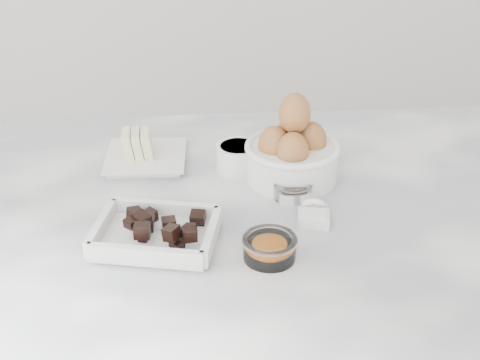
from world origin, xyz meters
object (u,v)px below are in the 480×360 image
at_px(butter_plate, 144,152).
at_px(sugar_ramekin, 238,156).
at_px(vanilla_spoon, 292,191).
at_px(chocolate_dish, 156,231).
at_px(salt_spoon, 314,215).
at_px(egg_bowl, 292,152).
at_px(zest_bowl, 270,247).
at_px(honey_bowl, 293,188).

height_order(butter_plate, sugar_ramekin, butter_plate).
relative_size(butter_plate, vanilla_spoon, 2.27).
height_order(chocolate_dish, salt_spoon, chocolate_dish).
relative_size(chocolate_dish, vanilla_spoon, 3.08).
xyz_separation_m(egg_bowl, zest_bowl, (-0.07, -0.24, -0.03)).
bearing_deg(honey_bowl, egg_bowl, 83.79).
xyz_separation_m(egg_bowl, salt_spoon, (0.01, -0.15, -0.04)).
bearing_deg(vanilla_spoon, chocolate_dish, -152.43).
distance_m(butter_plate, egg_bowl, 0.28).
relative_size(sugar_ramekin, zest_bowl, 0.99).
distance_m(chocolate_dish, salt_spoon, 0.25).
bearing_deg(chocolate_dish, sugar_ramekin, 57.99).
bearing_deg(chocolate_dish, egg_bowl, 38.67).
height_order(butter_plate, vanilla_spoon, butter_plate).
relative_size(chocolate_dish, honey_bowl, 2.94).
bearing_deg(salt_spoon, vanilla_spoon, 106.50).
distance_m(honey_bowl, salt_spoon, 0.09).
xyz_separation_m(chocolate_dish, sugar_ramekin, (0.14, 0.23, 0.01)).
bearing_deg(salt_spoon, egg_bowl, 95.80).
relative_size(vanilla_spoon, salt_spoon, 1.00).
height_order(chocolate_dish, honey_bowl, chocolate_dish).
distance_m(sugar_ramekin, honey_bowl, 0.14).
xyz_separation_m(sugar_ramekin, zest_bowl, (0.03, -0.28, -0.01)).
bearing_deg(sugar_ramekin, honey_bowl, -50.80).
bearing_deg(egg_bowl, butter_plate, 162.27).
bearing_deg(honey_bowl, zest_bowl, -108.82).
bearing_deg(salt_spoon, sugar_ramekin, 119.74).
bearing_deg(egg_bowl, zest_bowl, -105.57).
xyz_separation_m(sugar_ramekin, salt_spoon, (0.11, -0.19, -0.01)).
height_order(honey_bowl, salt_spoon, salt_spoon).
height_order(butter_plate, salt_spoon, butter_plate).
bearing_deg(vanilla_spoon, egg_bowl, 83.35).
height_order(chocolate_dish, vanilla_spoon, chocolate_dish).
bearing_deg(sugar_ramekin, zest_bowl, -84.83).
bearing_deg(chocolate_dish, vanilla_spoon, 27.57).
height_order(sugar_ramekin, honey_bowl, sugar_ramekin).
distance_m(butter_plate, salt_spoon, 0.36).
bearing_deg(chocolate_dish, butter_plate, 96.38).
relative_size(egg_bowl, zest_bowl, 2.05).
relative_size(honey_bowl, zest_bowl, 0.86).
relative_size(chocolate_dish, sugar_ramekin, 2.56).
height_order(zest_bowl, vanilla_spoon, vanilla_spoon).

